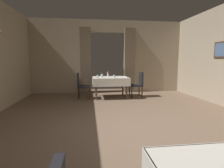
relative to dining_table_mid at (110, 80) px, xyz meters
The scene contains 9 objects.
ground 3.10m from the dining_table_mid, 89.63° to the right, with size 10.08×10.08×0.00m, color #7A604C.
wall_back 1.44m from the dining_table_mid, 89.02° to the left, with size 6.40×0.27×3.00m.
dining_table_mid is the anchor object (origin of this frame).
chair_mid_right 1.04m from the dining_table_mid, ahead, with size 0.44×0.44×0.93m.
chair_mid_left 1.04m from the dining_table_mid, behind, with size 0.44×0.44×0.93m.
flower_vase_mid 0.28m from the dining_table_mid, 113.15° to the left, with size 0.07×0.07×0.19m.
glass_mid_b 0.58m from the dining_table_mid, 148.40° to the right, with size 0.07×0.07×0.11m, color silver.
glass_mid_c 0.32m from the dining_table_mid, 69.97° to the right, with size 0.08×0.08×0.10m, color silver.
glass_mid_d 0.35m from the dining_table_mid, behind, with size 0.08×0.08×0.12m, color silver.
Camera 1 is at (-0.78, -3.38, 1.36)m, focal length 28.65 mm.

